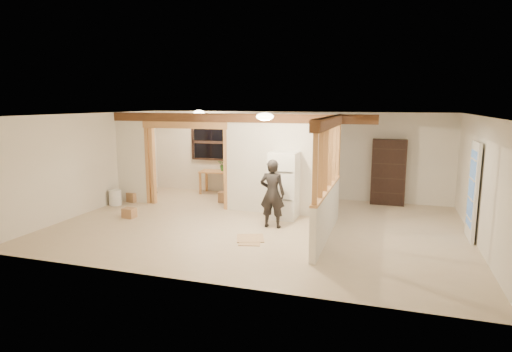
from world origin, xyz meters
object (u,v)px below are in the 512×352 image
(refrigerator, at_px, (284,185))
(shop_vac, at_px, (150,184))
(work_table, at_px, (219,182))
(woman, at_px, (272,194))
(bookshelf, at_px, (388,172))

(refrigerator, height_order, shop_vac, refrigerator)
(refrigerator, height_order, work_table, refrigerator)
(woman, relative_size, shop_vac, 2.62)
(refrigerator, relative_size, bookshelf, 0.90)
(bookshelf, bearing_deg, work_table, -178.70)
(bookshelf, bearing_deg, woman, -128.43)
(shop_vac, bearing_deg, work_table, 17.61)
(work_table, relative_size, bookshelf, 0.63)
(work_table, xyz_separation_m, bookshelf, (4.94, 0.11, 0.54))
(woman, xyz_separation_m, shop_vac, (-4.54, 2.30, -0.48))
(refrigerator, distance_m, woman, 0.85)
(woman, bearing_deg, shop_vac, -27.90)
(shop_vac, distance_m, bookshelf, 7.03)
(woman, distance_m, shop_vac, 5.11)
(shop_vac, height_order, bookshelf, bookshelf)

